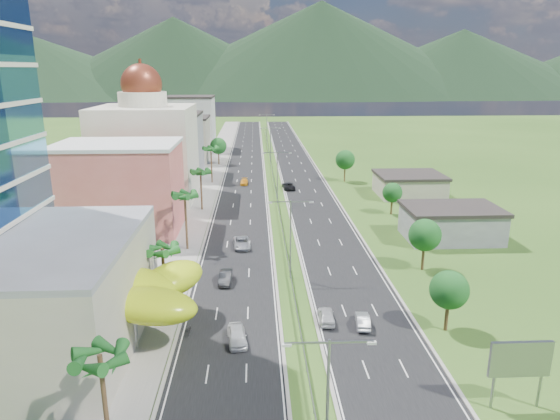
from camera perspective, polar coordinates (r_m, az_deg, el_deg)
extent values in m
plane|color=#2D5119|center=(59.91, 1.85, -11.57)|extent=(500.00, 500.00, 0.00)
cube|color=black|center=(145.66, -3.98, 4.88)|extent=(11.00, 260.00, 0.04)
cube|color=black|center=(146.12, 1.94, 4.95)|extent=(11.00, 260.00, 0.04)
cube|color=gray|center=(146.15, -7.71, 4.83)|extent=(7.00, 260.00, 0.12)
cube|color=gray|center=(127.95, -0.75, 3.66)|extent=(0.08, 216.00, 0.28)
cube|color=gray|center=(228.67, -1.71, 8.98)|extent=(0.10, 0.12, 0.70)
cylinder|color=gray|center=(35.93, 5.41, -22.13)|extent=(0.20, 0.20, 11.00)
cube|color=gray|center=(32.78, 3.08, -14.95)|extent=(2.88, 0.12, 0.12)
cube|color=gray|center=(33.17, 8.20, -14.69)|extent=(2.88, 0.12, 0.12)
cube|color=silver|center=(32.73, 0.77, -15.17)|extent=(0.60, 0.25, 0.18)
cube|color=silver|center=(33.48, 10.42, -14.70)|extent=(0.60, 0.25, 0.18)
cylinder|color=gray|center=(66.90, 1.20, -3.43)|extent=(0.20, 0.20, 11.00)
cube|color=gray|center=(65.26, -0.03, 0.94)|extent=(2.88, 0.12, 0.12)
cube|color=gray|center=(65.46, 2.49, 0.97)|extent=(2.88, 0.12, 0.12)
cube|color=silver|center=(65.24, -1.15, 0.84)|extent=(0.60, 0.25, 0.18)
cube|color=silver|center=(65.62, 3.60, 0.90)|extent=(0.60, 0.25, 0.18)
cylinder|color=gray|center=(105.43, -0.32, 3.74)|extent=(0.20, 0.20, 11.00)
cube|color=gray|center=(104.40, -1.12, 6.58)|extent=(2.88, 0.12, 0.12)
cube|color=gray|center=(104.53, 0.47, 6.59)|extent=(2.88, 0.12, 0.12)
cube|color=silver|center=(104.39, -1.82, 6.52)|extent=(0.60, 0.25, 0.18)
cube|color=silver|center=(104.62, 1.18, 6.54)|extent=(0.60, 0.25, 0.18)
cylinder|color=gray|center=(149.70, -1.09, 7.34)|extent=(0.20, 0.20, 11.00)
cube|color=gray|center=(148.98, -1.66, 9.35)|extent=(2.88, 0.12, 0.12)
cube|color=gray|center=(149.07, -0.54, 9.36)|extent=(2.88, 0.12, 0.12)
cube|color=silver|center=(148.97, -2.16, 9.31)|extent=(0.60, 0.25, 0.18)
cube|color=silver|center=(149.13, -0.04, 9.33)|extent=(0.60, 0.25, 0.18)
cylinder|color=gray|center=(194.31, -1.51, 9.29)|extent=(0.20, 0.20, 11.00)
cube|color=gray|center=(193.75, -1.95, 10.85)|extent=(2.88, 0.12, 0.12)
cube|color=gray|center=(193.82, -1.09, 10.85)|extent=(2.88, 0.12, 0.12)
cube|color=silver|center=(193.74, -2.34, 10.81)|extent=(0.60, 0.25, 0.18)
cube|color=silver|center=(193.87, -0.70, 10.83)|extent=(0.60, 0.25, 0.18)
cylinder|color=gray|center=(60.27, -21.76, -10.48)|extent=(0.50, 0.50, 4.00)
cylinder|color=gray|center=(54.08, -16.24, -13.07)|extent=(0.50, 0.50, 4.00)
cylinder|color=gray|center=(52.66, -21.36, -14.41)|extent=(0.50, 0.50, 4.00)
cylinder|color=gray|center=(58.00, -13.17, -10.78)|extent=(0.50, 0.50, 4.00)
cube|color=#D65F57|center=(90.43, -17.82, 2.24)|extent=(20.00, 15.00, 15.00)
cube|color=beige|center=(111.91, -15.00, 6.25)|extent=(20.00, 20.00, 20.00)
cylinder|color=beige|center=(110.69, -15.43, 12.13)|extent=(10.00, 10.00, 3.00)
sphere|color=maroon|center=(110.56, -15.55, 13.68)|extent=(8.40, 8.40, 8.40)
cube|color=gray|center=(136.29, -12.40, 7.20)|extent=(16.00, 15.00, 16.00)
cube|color=#A79D8A|center=(158.03, -11.10, 7.87)|extent=(16.00, 15.00, 13.00)
cube|color=silver|center=(180.37, -10.13, 9.67)|extent=(16.00, 15.00, 18.00)
cylinder|color=gray|center=(47.75, 23.11, -18.53)|extent=(0.24, 0.24, 3.20)
cylinder|color=gray|center=(49.52, 27.49, -17.78)|extent=(0.24, 0.24, 3.20)
cube|color=#D85919|center=(47.07, 25.79, -15.10)|extent=(5.20, 0.35, 3.20)
cube|color=gray|center=(88.15, 18.96, -1.58)|extent=(15.00, 10.00, 5.00)
cube|color=#A79D8A|center=(116.19, 14.54, 2.70)|extent=(14.00, 12.00, 4.40)
cylinder|color=#47301C|center=(40.30, -19.32, -20.52)|extent=(0.36, 0.36, 8.50)
cylinder|color=#47301C|center=(60.92, -13.10, -7.62)|extent=(0.36, 0.36, 7.50)
cylinder|color=#47301C|center=(79.23, -10.68, -1.38)|extent=(0.36, 0.36, 9.00)
cylinder|color=#47301C|center=(101.39, -8.98, 2.19)|extent=(0.36, 0.36, 8.00)
cylinder|color=#47301C|center=(125.64, -7.83, 5.05)|extent=(0.36, 0.36, 8.80)
cylinder|color=#47301C|center=(150.51, -7.02, 6.10)|extent=(0.40, 0.40, 4.90)
sphere|color=#1C591F|center=(150.02, -7.06, 7.28)|extent=(4.90, 4.90, 4.90)
cylinder|color=#47301C|center=(58.08, 18.54, -11.06)|extent=(0.40, 0.40, 4.20)
sphere|color=#1C591F|center=(56.95, 18.78, -8.63)|extent=(4.20, 4.20, 4.20)
cylinder|color=#47301C|center=(73.61, 16.05, -4.92)|extent=(0.40, 0.40, 4.55)
sphere|color=#1C591F|center=(72.65, 16.23, -2.76)|extent=(4.55, 4.55, 4.55)
cylinder|color=#47301C|center=(100.05, 12.64, 0.58)|extent=(0.40, 0.40, 3.85)
sphere|color=#1C591F|center=(99.45, 12.72, 1.96)|extent=(3.85, 3.85, 3.85)
cylinder|color=#47301C|center=(127.54, 7.41, 4.33)|extent=(0.40, 0.40, 4.90)
sphere|color=#1C591F|center=(126.96, 7.46, 5.72)|extent=(4.90, 4.90, 4.90)
imported|color=silver|center=(53.70, -4.94, -14.08)|extent=(2.45, 4.88, 1.60)
imported|color=black|center=(67.48, -6.25, -7.64)|extent=(1.74, 4.63, 1.51)
imported|color=#A1A3A8|center=(80.02, -4.38, -3.77)|extent=(2.96, 5.61, 1.50)
imported|color=orange|center=(123.69, -4.12, 3.23)|extent=(1.93, 4.55, 1.31)
imported|color=silver|center=(57.65, 5.31, -11.93)|extent=(1.92, 4.40, 1.48)
imported|color=#A9ACB1|center=(57.32, 9.44, -12.34)|extent=(1.91, 4.23, 1.35)
imported|color=black|center=(118.71, 0.96, 2.80)|extent=(3.04, 5.84, 1.57)
imported|color=black|center=(55.92, -10.32, -13.21)|extent=(0.59, 1.95, 1.25)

